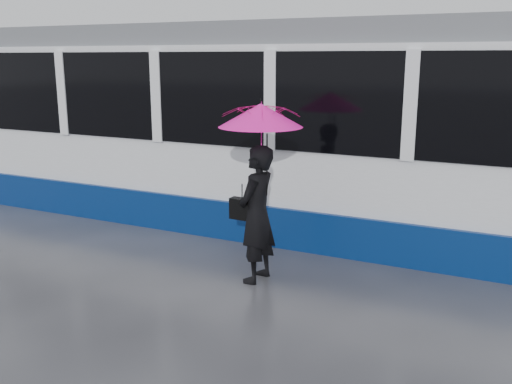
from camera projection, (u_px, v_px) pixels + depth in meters
The scene contains 6 objects.
ground at pixel (254, 278), 7.47m from camera, with size 90.00×90.00×0.00m, color #2E2F34.
rails at pixel (319, 227), 9.65m from camera, with size 34.00×1.51×0.02m.
tram at pixel (131, 120), 10.93m from camera, with size 26.00×2.56×3.35m.
woman at pixel (257, 214), 7.20m from camera, with size 0.64×0.42×1.76m, color black.
umbrella at pixel (261, 132), 6.94m from camera, with size 1.09×1.09×1.19m.
handbag at pixel (242, 209), 7.30m from camera, with size 0.32×0.15×0.45m.
Camera 1 is at (3.11, -6.28, 2.82)m, focal length 40.00 mm.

